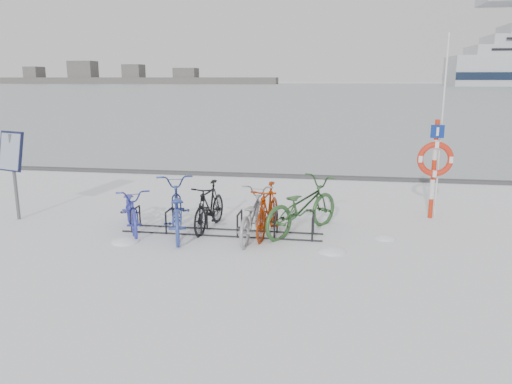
% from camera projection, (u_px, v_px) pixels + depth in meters
% --- Properties ---
extents(ground, '(900.00, 900.00, 0.00)m').
position_uv_depth(ground, '(222.00, 233.00, 9.93)').
color(ground, white).
rests_on(ground, ground).
extents(ice_sheet, '(400.00, 298.00, 0.02)m').
position_uv_depth(ice_sheet, '(331.00, 88.00, 159.11)').
color(ice_sheet, '#AAB7C0').
rests_on(ice_sheet, ground).
extents(quay_edge, '(400.00, 0.25, 0.10)m').
position_uv_depth(quay_edge, '(264.00, 175.00, 15.60)').
color(quay_edge, '#3F3F42').
rests_on(quay_edge, ground).
extents(bike_rack, '(4.00, 0.48, 0.46)m').
position_uv_depth(bike_rack, '(222.00, 225.00, 9.89)').
color(bike_rack, black).
rests_on(bike_rack, ground).
extents(info_board, '(0.69, 0.42, 1.93)m').
position_uv_depth(info_board, '(12.00, 157.00, 10.61)').
color(info_board, '#595B5E').
rests_on(info_board, ground).
extents(lifebuoy_station, '(0.76, 0.22, 3.94)m').
position_uv_depth(lifebuoy_station, '(435.00, 159.00, 10.70)').
color(lifebuoy_station, red).
rests_on(lifebuoy_station, ground).
extents(shoreline, '(180.00, 12.00, 9.50)m').
position_uv_depth(shoreline, '(114.00, 79.00, 278.52)').
color(shoreline, '#4D4D4D').
rests_on(shoreline, ground).
extents(bike_0, '(1.42, 1.91, 0.96)m').
position_uv_depth(bike_0, '(132.00, 207.00, 10.08)').
color(bike_0, '#2E349D').
rests_on(bike_0, ground).
extents(bike_1, '(1.38, 2.24, 1.11)m').
position_uv_depth(bike_1, '(176.00, 207.00, 9.80)').
color(bike_1, '#2B3E92').
rests_on(bike_1, ground).
extents(bike_2, '(0.65, 1.71, 1.00)m').
position_uv_depth(bike_2, '(209.00, 205.00, 10.16)').
color(bike_2, black).
rests_on(bike_2, ground).
extents(bike_3, '(0.75, 1.87, 0.96)m').
position_uv_depth(bike_3, '(252.00, 213.00, 9.60)').
color(bike_3, gray).
rests_on(bike_3, ground).
extents(bike_4, '(0.65, 1.77, 1.04)m').
position_uv_depth(bike_4, '(268.00, 209.00, 9.79)').
color(bike_4, '#8D2502').
rests_on(bike_4, ground).
extents(bike_5, '(1.84, 2.19, 1.13)m').
position_uv_depth(bike_5, '(302.00, 205.00, 9.92)').
color(bike_5, '#2C5729').
rests_on(bike_5, ground).
extents(snow_drifts, '(5.32, 1.93, 0.18)m').
position_uv_depth(snow_drifts, '(261.00, 239.00, 9.60)').
color(snow_drifts, white).
rests_on(snow_drifts, ground).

